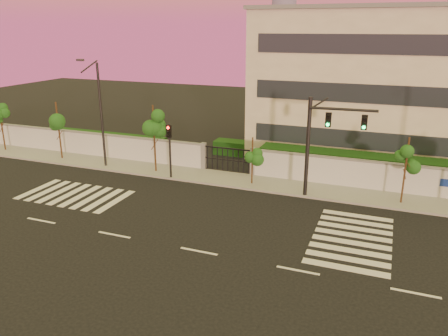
% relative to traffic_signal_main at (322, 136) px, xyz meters
% --- Properties ---
extents(ground, '(120.00, 120.00, 0.00)m').
position_rel_traffic_signal_main_xyz_m(ground, '(-4.30, -9.25, -4.16)').
color(ground, black).
rests_on(ground, ground).
extents(sidewalk, '(60.00, 3.00, 0.15)m').
position_rel_traffic_signal_main_xyz_m(sidewalk, '(-4.30, 1.25, -4.08)').
color(sidewalk, gray).
rests_on(sidewalk, ground).
extents(perimeter_wall, '(60.00, 0.36, 2.20)m').
position_rel_traffic_signal_main_xyz_m(perimeter_wall, '(-4.20, 2.75, -3.09)').
color(perimeter_wall, silver).
rests_on(perimeter_wall, ground).
extents(hedge_row, '(41.00, 4.25, 1.80)m').
position_rel_traffic_signal_main_xyz_m(hedge_row, '(-3.14, 5.49, -3.34)').
color(hedge_row, '#163610').
rests_on(hedge_row, ground).
extents(institutional_building, '(24.40, 12.40, 12.25)m').
position_rel_traffic_signal_main_xyz_m(institutional_building, '(4.70, 12.74, 2.00)').
color(institutional_building, beige).
rests_on(institutional_building, ground).
extents(road_markings, '(57.00, 7.62, 0.02)m').
position_rel_traffic_signal_main_xyz_m(road_markings, '(-5.88, -5.49, -4.15)').
color(road_markings, silver).
rests_on(road_markings, ground).
extents(street_tree_a, '(1.53, 1.22, 4.47)m').
position_rel_traffic_signal_main_xyz_m(street_tree_a, '(-28.14, 1.30, -0.87)').
color(street_tree_a, '#382314').
rests_on(street_tree_a, ground).
extents(street_tree_b, '(1.65, 1.31, 4.88)m').
position_rel_traffic_signal_main_xyz_m(street_tree_b, '(-21.58, 1.05, -0.57)').
color(street_tree_b, '#382314').
rests_on(street_tree_b, ground).
extents(street_tree_c, '(1.62, 1.29, 5.22)m').
position_rel_traffic_signal_main_xyz_m(street_tree_c, '(-12.46, 0.87, -0.32)').
color(street_tree_c, '#382314').
rests_on(street_tree_c, ground).
extents(street_tree_d, '(1.31, 1.04, 3.48)m').
position_rel_traffic_signal_main_xyz_m(street_tree_d, '(-4.74, 0.87, -1.59)').
color(street_tree_d, '#382314').
rests_on(street_tree_d, ground).
extents(street_tree_e, '(1.45, 1.16, 4.37)m').
position_rel_traffic_signal_main_xyz_m(street_tree_e, '(5.11, 0.87, -0.94)').
color(street_tree_e, '#382314').
rests_on(street_tree_e, ground).
extents(traffic_signal_main, '(4.16, 0.46, 6.58)m').
position_rel_traffic_signal_main_xyz_m(traffic_signal_main, '(0.00, 0.00, 0.00)').
color(traffic_signal_main, black).
rests_on(traffic_signal_main, ground).
extents(traffic_signal_secondary, '(0.32, 0.33, 4.16)m').
position_rel_traffic_signal_main_xyz_m(traffic_signal_secondary, '(-10.71, -0.07, -1.52)').
color(traffic_signal_secondary, black).
rests_on(traffic_signal_secondary, ground).
extents(streetlight_west, '(0.51, 2.05, 8.54)m').
position_rel_traffic_signal_main_xyz_m(streetlight_west, '(-16.91, 0.43, 0.45)').
color(streetlight_west, black).
rests_on(streetlight_west, ground).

